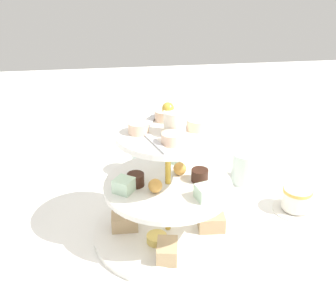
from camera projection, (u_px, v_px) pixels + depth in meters
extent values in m
plane|color=white|center=(168.00, 233.00, 0.76)|extent=(2.40, 2.40, 0.00)
cylinder|color=white|center=(168.00, 231.00, 0.75)|extent=(0.28, 0.28, 0.01)
cylinder|color=white|center=(168.00, 185.00, 0.71)|extent=(0.23, 0.23, 0.01)
cylinder|color=white|center=(168.00, 134.00, 0.67)|extent=(0.18, 0.18, 0.01)
cylinder|color=gold|center=(168.00, 175.00, 0.70)|extent=(0.01, 0.01, 0.25)
sphere|color=gold|center=(168.00, 108.00, 0.65)|extent=(0.02, 0.02, 0.02)
cube|color=tan|center=(167.00, 251.00, 0.67)|extent=(0.05, 0.04, 0.03)
cube|color=tan|center=(211.00, 222.00, 0.74)|extent=(0.04, 0.05, 0.03)
cube|color=tan|center=(169.00, 198.00, 0.82)|extent=(0.05, 0.04, 0.03)
cube|color=tan|center=(125.00, 221.00, 0.75)|extent=(0.03, 0.05, 0.03)
cylinder|color=#E5C660|center=(157.00, 238.00, 0.72)|extent=(0.04, 0.04, 0.01)
cylinder|color=#381E14|center=(200.00, 177.00, 0.71)|extent=(0.03, 0.03, 0.02)
cylinder|color=#381E14|center=(135.00, 178.00, 0.70)|extent=(0.03, 0.03, 0.02)
cube|color=silver|center=(206.00, 193.00, 0.66)|extent=(0.04, 0.04, 0.02)
cube|color=silver|center=(175.00, 156.00, 0.77)|extent=(0.04, 0.04, 0.02)
cube|color=silver|center=(124.00, 185.00, 0.68)|extent=(0.04, 0.04, 0.02)
sphere|color=gold|center=(180.00, 169.00, 0.73)|extent=(0.02, 0.02, 0.02)
sphere|color=gold|center=(155.00, 186.00, 0.68)|extent=(0.02, 0.02, 0.02)
cylinder|color=beige|center=(197.00, 124.00, 0.67)|extent=(0.03, 0.03, 0.02)
cylinder|color=beige|center=(162.00, 116.00, 0.71)|extent=(0.03, 0.03, 0.02)
cylinder|color=beige|center=(139.00, 129.00, 0.65)|extent=(0.03, 0.03, 0.02)
cylinder|color=beige|center=(175.00, 138.00, 0.62)|extent=(0.03, 0.03, 0.02)
cylinder|color=white|center=(175.00, 123.00, 0.65)|extent=(0.04, 0.04, 0.04)
cube|color=silver|center=(150.00, 122.00, 0.70)|extent=(0.09, 0.04, 0.00)
cube|color=silver|center=(154.00, 142.00, 0.63)|extent=(0.09, 0.04, 0.00)
cylinder|color=silver|center=(246.00, 167.00, 0.91)|extent=(0.06, 0.06, 0.07)
cylinder|color=white|center=(295.00, 209.00, 0.82)|extent=(0.09, 0.09, 0.01)
cylinder|color=white|center=(297.00, 198.00, 0.81)|extent=(0.06, 0.06, 0.04)
cylinder|color=gold|center=(298.00, 190.00, 0.80)|extent=(0.06, 0.06, 0.01)
cylinder|color=silver|center=(144.00, 158.00, 0.94)|extent=(0.06, 0.06, 0.08)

